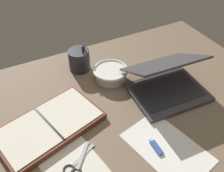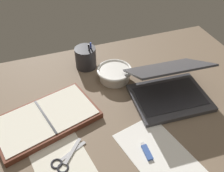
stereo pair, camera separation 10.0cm
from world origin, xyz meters
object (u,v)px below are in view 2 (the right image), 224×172
pen_cup (86,58)px  planner (46,119)px  bowl (114,73)px  laptop (169,87)px  scissors (63,162)px

pen_cup → planner: 37.10cm
bowl → laptop: bearing=-46.1°
laptop → pen_cup: 41.25cm
bowl → scissors: size_ratio=1.21×
laptop → planner: bearing=-179.8°
bowl → scissors: 46.10cm
laptop → planner: size_ratio=0.76×
planner → scissors: planner is taller
bowl → planner: 36.38cm
pen_cup → scissors: bearing=-113.4°
bowl → pen_cup: 16.60cm
bowl → planner: size_ratio=0.38×
pen_cup → planner: size_ratio=0.32×
laptop → bowl: (-17.25, 17.91, -1.67)cm
laptop → scissors: size_ratio=2.45×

